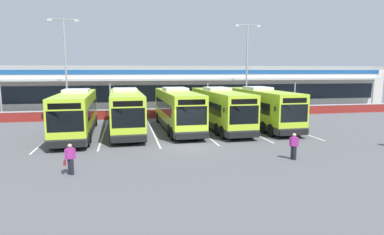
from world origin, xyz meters
name	(u,v)px	position (x,y,z in m)	size (l,w,h in m)	color
ground_plane	(189,146)	(0.00, 0.00, 0.00)	(200.00, 200.00, 0.00)	#56565B
terminal_building	(155,86)	(0.00, 26.91, 3.01)	(70.00, 13.00, 6.00)	beige
red_barrier_wall	(165,113)	(0.00, 14.50, 0.56)	(60.00, 0.40, 1.10)	maroon
coach_bus_leftmost	(76,114)	(-8.40, 5.65, 1.79)	(3.10, 12.21, 3.78)	#B7DB2D
coach_bus_left_centre	(126,112)	(-4.36, 6.50, 1.79)	(3.10, 12.21, 3.78)	#B7DB2D
coach_bus_centre	(177,110)	(0.20, 6.75, 1.79)	(3.10, 12.21, 3.78)	#B7DB2D
coach_bus_right_centre	(220,109)	(4.12, 6.44, 1.79)	(3.10, 12.21, 3.78)	#B7DB2D
coach_bus_rightmost	(261,108)	(8.27, 6.57, 1.79)	(3.10, 12.21, 3.78)	#B7DB2D
bay_stripe_far_west	(51,135)	(-10.50, 6.00, 0.00)	(0.14, 13.00, 0.01)	silver
bay_stripe_west	(104,133)	(-6.30, 6.00, 0.00)	(0.14, 13.00, 0.01)	silver
bay_stripe_mid_west	(153,132)	(-2.10, 6.00, 0.00)	(0.14, 13.00, 0.01)	silver
bay_stripe_centre	(199,130)	(2.10, 6.00, 0.00)	(0.14, 13.00, 0.01)	silver
bay_stripe_mid_east	(243,128)	(6.30, 6.00, 0.00)	(0.14, 13.00, 0.01)	silver
bay_stripe_east	(285,127)	(10.50, 6.00, 0.00)	(0.14, 13.00, 0.01)	silver
pedestrian_with_handbag	(70,158)	(-7.27, -5.34, 0.86)	(0.63, 0.30, 1.62)	black
pedestrian_in_dark_coat	(294,145)	(5.47, -4.92, 0.87)	(0.53, 0.38, 1.62)	black
lamp_post_west	(65,62)	(-10.75, 16.33, 6.29)	(3.24, 0.28, 11.00)	#9E9EA3
lamp_post_centre	(247,63)	(10.58, 16.78, 6.29)	(3.24, 0.28, 11.00)	#9E9EA3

